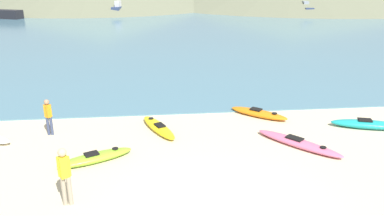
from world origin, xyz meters
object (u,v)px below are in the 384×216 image
(kayak_on_sand_0, at_px, (298,143))
(moored_boat_1, at_px, (7,14))
(person_near_waterline, at_px, (48,115))
(person_near_foreground, at_px, (65,173))
(moored_boat_2, at_px, (305,10))
(kayak_on_sand_4, at_px, (368,124))
(moored_boat_0, at_px, (119,10))
(kayak_on_sand_1, at_px, (96,157))
(kayak_on_sand_2, at_px, (158,127))
(kayak_on_sand_5, at_px, (259,113))

(kayak_on_sand_0, xyz_separation_m, moored_boat_1, (-27.18, 48.10, 0.56))
(kayak_on_sand_0, xyz_separation_m, person_near_waterline, (-9.77, 2.15, 0.74))
(person_near_foreground, distance_m, moored_boat_2, 59.83)
(kayak_on_sand_4, distance_m, moored_boat_1, 55.95)
(kayak_on_sand_4, bearing_deg, moored_boat_0, 105.73)
(kayak_on_sand_1, height_order, moored_boat_2, moored_boat_2)
(person_near_foreground, relative_size, moored_boat_0, 0.39)
(kayak_on_sand_0, relative_size, kayak_on_sand_1, 1.17)
(moored_boat_1, distance_m, moored_boat_2, 47.53)
(kayak_on_sand_0, height_order, moored_boat_1, moored_boat_1)
(person_near_foreground, height_order, person_near_waterline, person_near_foreground)
(person_near_foreground, bearing_deg, moored_boat_0, 92.82)
(kayak_on_sand_2, distance_m, person_near_foreground, 5.94)
(kayak_on_sand_2, relative_size, moored_boat_2, 0.52)
(kayak_on_sand_5, height_order, person_near_waterline, person_near_waterline)
(kayak_on_sand_1, xyz_separation_m, moored_boat_0, (-3.17, 53.03, 0.69))
(person_near_waterline, relative_size, moored_boat_0, 0.34)
(kayak_on_sand_2, height_order, moored_boat_2, moored_boat_2)
(kayak_on_sand_0, bearing_deg, moored_boat_0, 101.58)
(kayak_on_sand_0, height_order, person_near_waterline, person_near_waterline)
(kayak_on_sand_1, xyz_separation_m, person_near_foreground, (-0.43, -2.60, 0.86))
(kayak_on_sand_1, xyz_separation_m, moored_boat_1, (-19.59, 48.56, 0.54))
(person_near_foreground, bearing_deg, person_near_waterline, 108.52)
(kayak_on_sand_1, relative_size, kayak_on_sand_2, 0.93)
(moored_boat_0, bearing_deg, person_near_waterline, -88.87)
(moored_boat_0, bearing_deg, moored_boat_2, -5.42)
(person_near_foreground, xyz_separation_m, moored_boat_1, (-19.16, 51.16, -0.32))
(moored_boat_0, bearing_deg, moored_boat_1, -164.74)
(kayak_on_sand_5, relative_size, person_near_waterline, 1.69)
(kayak_on_sand_4, distance_m, kayak_on_sand_5, 4.69)
(kayak_on_sand_1, distance_m, person_near_waterline, 3.47)
(kayak_on_sand_0, bearing_deg, person_near_foreground, -159.13)
(person_near_foreground, bearing_deg, kayak_on_sand_4, 20.96)
(person_near_foreground, distance_m, moored_boat_1, 54.63)
(kayak_on_sand_5, height_order, moored_boat_1, moored_boat_1)
(kayak_on_sand_0, distance_m, moored_boat_0, 53.67)
(person_near_foreground, relative_size, moored_boat_1, 0.36)
(kayak_on_sand_0, relative_size, kayak_on_sand_4, 1.01)
(kayak_on_sand_4, height_order, moored_boat_0, moored_boat_0)
(moored_boat_1, bearing_deg, kayak_on_sand_2, -64.56)
(kayak_on_sand_5, xyz_separation_m, person_near_waterline, (-9.13, -1.19, 0.73))
(moored_boat_0, bearing_deg, kayak_on_sand_1, -86.58)
(kayak_on_sand_5, height_order, moored_boat_2, moored_boat_2)
(person_near_waterline, relative_size, moored_boat_1, 0.31)
(person_near_foreground, bearing_deg, kayak_on_sand_5, 40.89)
(kayak_on_sand_0, bearing_deg, kayak_on_sand_4, 21.17)
(kayak_on_sand_0, relative_size, person_near_waterline, 2.05)
(kayak_on_sand_1, bearing_deg, moored_boat_0, 93.42)
(kayak_on_sand_0, bearing_deg, person_near_waterline, 167.61)
(moored_boat_2, bearing_deg, moored_boat_0, 174.58)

